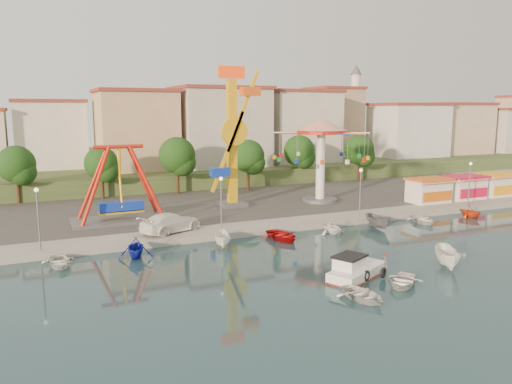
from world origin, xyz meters
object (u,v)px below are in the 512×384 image
rowboat_a (363,295)px  pirate_ship_ride (120,185)px  cabin_motorboat (356,271)px  van (171,222)px  kamikaze_tower (234,140)px  skiff (448,258)px  wave_swinger (321,142)px

rowboat_a → pirate_ship_ride: bearing=103.0°
cabin_motorboat → van: (-9.36, 16.81, 1.00)m
pirate_ship_ride → van: (3.52, -6.61, -2.88)m
cabin_motorboat → van: van is taller
cabin_motorboat → van: 19.27m
van → kamikaze_tower: bearing=-72.8°
pirate_ship_ride → rowboat_a: size_ratio=2.87×
pirate_ship_ride → skiff: (20.78, -24.41, -3.57)m
kamikaze_tower → rowboat_a: bearing=-95.7°
cabin_motorboat → van: bearing=93.2°
pirate_ship_ride → cabin_motorboat: bearing=-61.2°
kamikaze_tower → van: kamikaze_tower is taller
pirate_ship_ride → cabin_motorboat: 27.01m
rowboat_a → wave_swinger: bearing=55.0°
wave_swinger → skiff: (-4.05, -25.57, -7.37)m
pirate_ship_ride → rowboat_a: 29.51m
pirate_ship_ride → van: 8.03m
pirate_ship_ride → wave_swinger: size_ratio=0.86×
skiff → wave_swinger: bearing=113.6°
skiff → van: bearing=166.7°
pirate_ship_ride → cabin_motorboat: (12.88, -23.42, -3.89)m
kamikaze_tower → rowboat_a: (-2.96, -29.68, -8.21)m
skiff → van: size_ratio=0.68×
kamikaze_tower → cabin_motorboat: kamikaze_tower is taller
wave_swinger → van: (-21.31, -7.77, -6.68)m
pirate_ship_ride → van: bearing=-61.9°
pirate_ship_ride → kamikaze_tower: kamikaze_tower is taller
cabin_motorboat → skiff: size_ratio=1.36×
wave_swinger → pirate_ship_ride: bearing=-177.3°
cabin_motorboat → rowboat_a: cabin_motorboat is taller
cabin_motorboat → rowboat_a: (-2.09, -3.75, -0.15)m
rowboat_a → kamikaze_tower: bearing=75.7°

